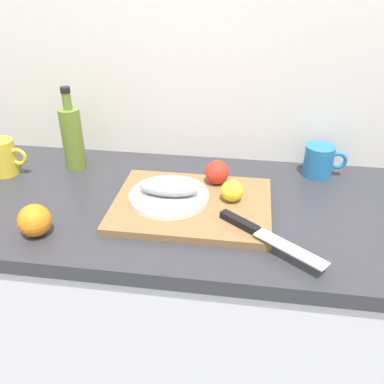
{
  "coord_description": "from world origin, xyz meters",
  "views": [
    {
      "loc": [
        0.32,
        -0.97,
        1.5
      ],
      "look_at": [
        0.18,
        -0.02,
        0.95
      ],
      "focal_mm": 39.45,
      "sensor_mm": 36.0,
      "label": 1
    }
  ],
  "objects_px": {
    "coffee_mug_1": "(3,157)",
    "white_plate": "(169,196)",
    "lemon_0": "(232,190)",
    "olive_oil_bottle": "(72,137)",
    "orange_0": "(35,220)",
    "fish_fillet": "(169,188)",
    "coffee_mug_2": "(320,161)",
    "chef_knife": "(257,231)",
    "cutting_board": "(192,205)"
  },
  "relations": [
    {
      "from": "chef_knife",
      "to": "fish_fillet",
      "type": "bearing_deg",
      "value": -171.86
    },
    {
      "from": "fish_fillet",
      "to": "olive_oil_bottle",
      "type": "bearing_deg",
      "value": 151.37
    },
    {
      "from": "cutting_board",
      "to": "olive_oil_bottle",
      "type": "distance_m",
      "value": 0.45
    },
    {
      "from": "cutting_board",
      "to": "orange_0",
      "type": "bearing_deg",
      "value": -154.37
    },
    {
      "from": "white_plate",
      "to": "coffee_mug_2",
      "type": "relative_size",
      "value": 1.69
    },
    {
      "from": "lemon_0",
      "to": "olive_oil_bottle",
      "type": "distance_m",
      "value": 0.53
    },
    {
      "from": "coffee_mug_2",
      "to": "orange_0",
      "type": "relative_size",
      "value": 1.6
    },
    {
      "from": "cutting_board",
      "to": "lemon_0",
      "type": "relative_size",
      "value": 7.03
    },
    {
      "from": "lemon_0",
      "to": "fish_fillet",
      "type": "bearing_deg",
      "value": -173.3
    },
    {
      "from": "white_plate",
      "to": "orange_0",
      "type": "height_order",
      "value": "orange_0"
    },
    {
      "from": "orange_0",
      "to": "cutting_board",
      "type": "bearing_deg",
      "value": 25.63
    },
    {
      "from": "lemon_0",
      "to": "olive_oil_bottle",
      "type": "bearing_deg",
      "value": 161.96
    },
    {
      "from": "chef_knife",
      "to": "olive_oil_bottle",
      "type": "height_order",
      "value": "olive_oil_bottle"
    },
    {
      "from": "cutting_board",
      "to": "lemon_0",
      "type": "bearing_deg",
      "value": 14.36
    },
    {
      "from": "coffee_mug_2",
      "to": "fish_fillet",
      "type": "bearing_deg",
      "value": -150.32
    },
    {
      "from": "fish_fillet",
      "to": "coffee_mug_2",
      "type": "relative_size",
      "value": 1.27
    },
    {
      "from": "fish_fillet",
      "to": "lemon_0",
      "type": "bearing_deg",
      "value": 6.7
    },
    {
      "from": "coffee_mug_1",
      "to": "coffee_mug_2",
      "type": "xyz_separation_m",
      "value": [
        0.95,
        0.13,
        -0.01
      ]
    },
    {
      "from": "chef_knife",
      "to": "orange_0",
      "type": "xyz_separation_m",
      "value": [
        -0.53,
        -0.05,
        0.01
      ]
    },
    {
      "from": "olive_oil_bottle",
      "to": "coffee_mug_2",
      "type": "bearing_deg",
      "value": 4.12
    },
    {
      "from": "coffee_mug_2",
      "to": "white_plate",
      "type": "bearing_deg",
      "value": -150.32
    },
    {
      "from": "fish_fillet",
      "to": "coffee_mug_1",
      "type": "distance_m",
      "value": 0.54
    },
    {
      "from": "chef_knife",
      "to": "lemon_0",
      "type": "height_order",
      "value": "lemon_0"
    },
    {
      "from": "coffee_mug_1",
      "to": "white_plate",
      "type": "bearing_deg",
      "value": -11.61
    },
    {
      "from": "orange_0",
      "to": "fish_fillet",
      "type": "bearing_deg",
      "value": 31.23
    },
    {
      "from": "olive_oil_bottle",
      "to": "fish_fillet",
      "type": "bearing_deg",
      "value": -28.63
    },
    {
      "from": "lemon_0",
      "to": "orange_0",
      "type": "bearing_deg",
      "value": -156.77
    },
    {
      "from": "white_plate",
      "to": "coffee_mug_1",
      "type": "bearing_deg",
      "value": 168.39
    },
    {
      "from": "chef_knife",
      "to": "coffee_mug_2",
      "type": "height_order",
      "value": "coffee_mug_2"
    },
    {
      "from": "olive_oil_bottle",
      "to": "coffee_mug_1",
      "type": "relative_size",
      "value": 2.14
    },
    {
      "from": "cutting_board",
      "to": "white_plate",
      "type": "xyz_separation_m",
      "value": [
        -0.06,
        0.01,
        0.02
      ]
    },
    {
      "from": "chef_knife",
      "to": "coffee_mug_1",
      "type": "relative_size",
      "value": 2.06
    },
    {
      "from": "orange_0",
      "to": "lemon_0",
      "type": "bearing_deg",
      "value": 23.23
    },
    {
      "from": "white_plate",
      "to": "chef_knife",
      "type": "distance_m",
      "value": 0.27
    },
    {
      "from": "coffee_mug_2",
      "to": "orange_0",
      "type": "xyz_separation_m",
      "value": [
        -0.71,
        -0.42,
        -0.01
      ]
    },
    {
      "from": "white_plate",
      "to": "lemon_0",
      "type": "relative_size",
      "value": 3.63
    },
    {
      "from": "white_plate",
      "to": "fish_fillet",
      "type": "height_order",
      "value": "fish_fillet"
    },
    {
      "from": "orange_0",
      "to": "chef_knife",
      "type": "bearing_deg",
      "value": 5.13
    },
    {
      "from": "white_plate",
      "to": "coffee_mug_2",
      "type": "distance_m",
      "value": 0.48
    },
    {
      "from": "white_plate",
      "to": "orange_0",
      "type": "relative_size",
      "value": 2.7
    },
    {
      "from": "white_plate",
      "to": "coffee_mug_2",
      "type": "xyz_separation_m",
      "value": [
        0.42,
        0.24,
        0.02
      ]
    },
    {
      "from": "cutting_board",
      "to": "white_plate",
      "type": "bearing_deg",
      "value": 173.66
    },
    {
      "from": "fish_fillet",
      "to": "coffee_mug_1",
      "type": "xyz_separation_m",
      "value": [
        -0.53,
        0.11,
        0.0
      ]
    },
    {
      "from": "cutting_board",
      "to": "coffee_mug_1",
      "type": "bearing_deg",
      "value": 168.94
    },
    {
      "from": "coffee_mug_1",
      "to": "olive_oil_bottle",
      "type": "bearing_deg",
      "value": 20.57
    },
    {
      "from": "olive_oil_bottle",
      "to": "coffee_mug_2",
      "type": "height_order",
      "value": "olive_oil_bottle"
    },
    {
      "from": "chef_knife",
      "to": "coffee_mug_2",
      "type": "xyz_separation_m",
      "value": [
        0.18,
        0.37,
        0.02
      ]
    },
    {
      "from": "lemon_0",
      "to": "olive_oil_bottle",
      "type": "height_order",
      "value": "olive_oil_bottle"
    },
    {
      "from": "lemon_0",
      "to": "coffee_mug_2",
      "type": "height_order",
      "value": "coffee_mug_2"
    },
    {
      "from": "lemon_0",
      "to": "coffee_mug_1",
      "type": "relative_size",
      "value": 0.49
    }
  ]
}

